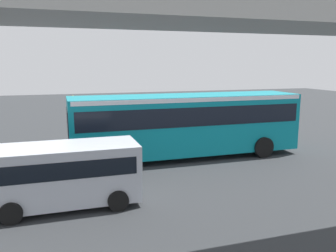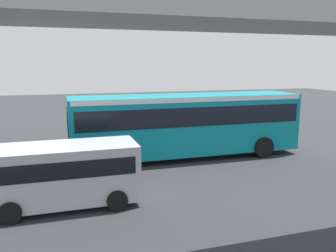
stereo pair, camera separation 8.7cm
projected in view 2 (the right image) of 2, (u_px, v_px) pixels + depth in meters
ground at (189, 152)px, 18.45m from camera, size 80.00×80.00×0.00m
city_bus at (187, 120)px, 17.31m from camera, size 11.54×2.85×3.15m
parked_van at (64, 171)px, 11.38m from camera, size 4.80×2.17×2.05m
pedestrian at (134, 129)px, 20.28m from camera, size 0.38×0.38×1.79m
traffic_sign at (74, 111)px, 20.82m from camera, size 0.08×0.60×2.80m
lane_dash_leftmost at (279, 132)px, 23.94m from camera, size 2.00×0.20×0.01m
lane_dash_left at (228, 136)px, 22.76m from camera, size 2.00×0.20×0.01m
lane_dash_centre at (170, 140)px, 21.59m from camera, size 2.00×0.20×0.01m
lane_dash_right at (106, 144)px, 20.42m from camera, size 2.00×0.20×0.01m
lane_dash_rightmost at (34, 149)px, 19.25m from camera, size 2.00×0.20×0.01m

